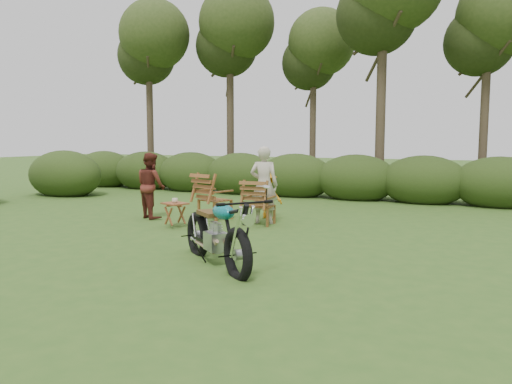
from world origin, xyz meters
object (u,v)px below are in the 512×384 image
at_px(adult_b, 152,218).
at_px(child, 268,218).
at_px(motorcycle, 216,264).
at_px(lawn_chair_left, 215,219).
at_px(lawn_chair_right, 260,225).
at_px(side_table, 175,215).
at_px(adult_a, 264,223).
at_px(cup, 175,200).

bearing_deg(adult_b, child, -127.98).
bearing_deg(adult_b, motorcycle, 165.61).
bearing_deg(motorcycle, lawn_chair_left, 158.11).
distance_m(lawn_chair_right, adult_b, 2.70).
bearing_deg(lawn_chair_right, side_table, 32.40).
height_order(lawn_chair_left, child, child).
xyz_separation_m(lawn_chair_right, side_table, (-1.48, -1.07, 0.26)).
relative_size(motorcycle, lawn_chair_right, 2.25).
distance_m(adult_a, child, 0.71).
xyz_separation_m(lawn_chair_right, child, (-0.18, 0.89, 0.00)).
xyz_separation_m(lawn_chair_right, adult_b, (-2.69, -0.27, 0.00)).
bearing_deg(lawn_chair_left, cup, 98.16).
relative_size(motorcycle, side_table, 4.17).
relative_size(cup, child, 0.11).
distance_m(cup, child, 2.41).
bearing_deg(lawn_chair_right, lawn_chair_left, -15.17).
distance_m(motorcycle, lawn_chair_right, 3.53).
xyz_separation_m(lawn_chair_left, cup, (-0.21, -1.33, 0.58)).
bearing_deg(side_table, motorcycle, -45.29).
bearing_deg(lawn_chair_left, side_table, 97.94).
relative_size(side_table, adult_a, 0.31).
bearing_deg(lawn_chair_left, motorcycle, 136.85).
bearing_deg(motorcycle, lawn_chair_right, 142.20).
bearing_deg(cup, lawn_chair_left, 81.21).
height_order(side_table, cup, cup).
relative_size(lawn_chair_right, lawn_chair_left, 0.91).
distance_m(motorcycle, lawn_chair_left, 4.25).
bearing_deg(lawn_chair_left, child, -132.94).
bearing_deg(adult_a, cup, 29.63).
distance_m(motorcycle, adult_b, 4.74).
relative_size(motorcycle, adult_a, 1.28).
distance_m(side_table, child, 2.36).
distance_m(lawn_chair_right, child, 0.90).
bearing_deg(child, cup, 67.23).
bearing_deg(lawn_chair_left, adult_b, 37.21).
bearing_deg(child, side_table, 67.10).
height_order(side_table, adult_b, adult_b).
xyz_separation_m(motorcycle, child, (-1.04, 4.31, 0.00)).
height_order(lawn_chair_right, adult_a, adult_a).
xyz_separation_m(side_table, adult_b, (-1.21, 0.80, -0.26)).
bearing_deg(cup, lawn_chair_right, 36.15).
xyz_separation_m(cup, adult_b, (-1.22, 0.81, -0.58)).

